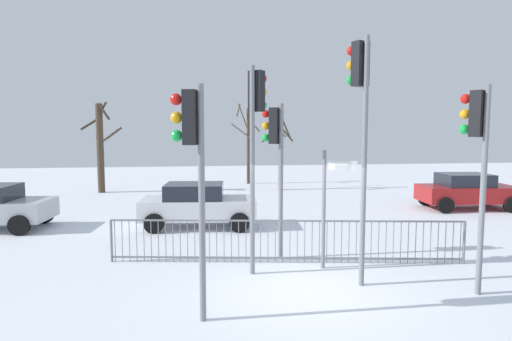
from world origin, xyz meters
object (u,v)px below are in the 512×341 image
(bare_tree_centre, at_px, (100,145))
(bare_tree_right, at_px, (281,145))
(traffic_light_mid_right, at_px, (360,106))
(traffic_light_rear_right, at_px, (256,123))
(car_red_far, at_px, (467,191))
(traffic_light_mid_left, at_px, (477,142))
(direction_sign_post, at_px, (327,202))
(bare_tree_left, at_px, (248,143))
(car_white_near, at_px, (198,204))
(traffic_light_foreground_right, at_px, (192,149))
(traffic_light_rear_left, at_px, (275,146))

(bare_tree_centre, relative_size, bare_tree_right, 1.04)
(traffic_light_mid_right, bearing_deg, bare_tree_centre, 93.67)
(traffic_light_rear_right, xyz_separation_m, car_red_far, (9.64, 6.58, -2.65))
(traffic_light_mid_left, height_order, car_red_far, traffic_light_mid_left)
(direction_sign_post, relative_size, bare_tree_left, 0.58)
(car_white_near, bearing_deg, traffic_light_foreground_right, -85.47)
(traffic_light_mid_right, distance_m, bare_tree_left, 17.04)
(traffic_light_foreground_right, bearing_deg, bare_tree_centre, 32.27)
(traffic_light_rear_left, relative_size, bare_tree_centre, 0.83)
(traffic_light_mid_right, distance_m, direction_sign_post, 2.45)
(traffic_light_rear_right, relative_size, bare_tree_left, 0.97)
(bare_tree_left, xyz_separation_m, bare_tree_centre, (-7.98, -2.54, -0.02))
(traffic_light_rear_right, distance_m, traffic_light_mid_left, 4.52)
(car_white_near, height_order, bare_tree_left, bare_tree_left)
(bare_tree_left, distance_m, bare_tree_right, 3.23)
(traffic_light_mid_left, xyz_separation_m, traffic_light_mid_right, (-2.11, 0.78, 0.73))
(traffic_light_foreground_right, xyz_separation_m, bare_tree_right, (4.46, 15.43, -0.51))
(traffic_light_foreground_right, xyz_separation_m, traffic_light_rear_right, (1.37, 2.32, 0.47))
(bare_tree_right, bearing_deg, car_red_far, -44.87)
(traffic_light_rear_right, xyz_separation_m, car_white_near, (-1.33, 4.79, -2.65))
(traffic_light_mid_right, bearing_deg, direction_sign_post, 82.62)
(traffic_light_mid_right, relative_size, bare_tree_centre, 1.09)
(traffic_light_mid_left, bearing_deg, car_red_far, 23.82)
(traffic_light_mid_right, distance_m, car_white_near, 7.33)
(car_red_far, bearing_deg, traffic_light_mid_left, -118.55)
(traffic_light_foreground_right, relative_size, direction_sign_post, 1.44)
(traffic_light_mid_right, xyz_separation_m, car_white_near, (-3.37, 5.78, -2.99))
(traffic_light_rear_right, relative_size, traffic_light_mid_right, 0.91)
(traffic_light_rear_left, relative_size, traffic_light_mid_right, 0.76)
(traffic_light_foreground_right, relative_size, car_red_far, 1.02)
(direction_sign_post, distance_m, bare_tree_centre, 15.64)
(traffic_light_rear_left, distance_m, bare_tree_right, 12.30)
(direction_sign_post, distance_m, bare_tree_left, 15.97)
(traffic_light_rear_left, bearing_deg, bare_tree_centre, 60.88)
(traffic_light_rear_left, xyz_separation_m, car_red_far, (9.01, 5.52, -2.11))
(direction_sign_post, bearing_deg, traffic_light_mid_left, -17.75)
(car_red_far, xyz_separation_m, bare_tree_right, (-6.56, 6.53, 1.67))
(traffic_light_rear_right, relative_size, car_red_far, 1.19)
(direction_sign_post, bearing_deg, traffic_light_foreground_right, -123.55)
(traffic_light_mid_right, bearing_deg, traffic_light_rear_right, 127.52)
(traffic_light_rear_left, relative_size, car_red_far, 1.00)
(traffic_light_mid_left, distance_m, direction_sign_post, 3.39)
(car_red_far, relative_size, bare_tree_left, 0.81)
(bare_tree_centre, distance_m, bare_tree_right, 9.44)
(bare_tree_right, bearing_deg, traffic_light_rear_right, -103.25)
(traffic_light_mid_left, bearing_deg, traffic_light_rear_left, 108.19)
(direction_sign_post, bearing_deg, traffic_light_mid_right, -52.25)
(traffic_light_rear_right, relative_size, direction_sign_post, 1.67)
(traffic_light_rear_right, xyz_separation_m, bare_tree_centre, (-6.35, 13.45, -0.96))
(traffic_light_rear_left, height_order, traffic_light_mid_right, traffic_light_mid_right)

